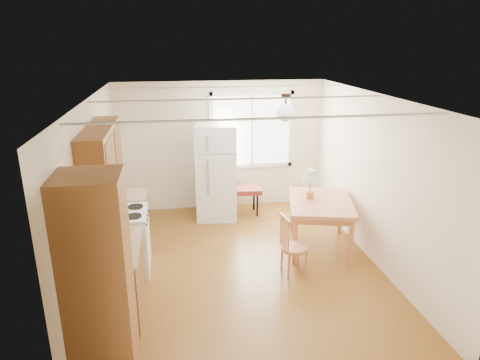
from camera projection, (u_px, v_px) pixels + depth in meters
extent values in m
cube|color=#5D3813|center=(242.00, 266.00, 6.39)|extent=(4.60, 5.60, 0.12)
cube|color=white|center=(242.00, 98.00, 5.61)|extent=(4.60, 5.60, 0.12)
cube|color=#F7E8C6|center=(221.00, 146.00, 8.34)|extent=(4.60, 0.10, 2.50)
cube|color=#F7E8C6|center=(290.00, 282.00, 3.65)|extent=(4.60, 0.10, 2.50)
cube|color=#F7E8C6|center=(94.00, 195.00, 5.70)|extent=(0.10, 5.60, 2.50)
cube|color=#F7E8C6|center=(376.00, 180.00, 6.30)|extent=(0.10, 5.60, 2.50)
cube|color=brown|center=(98.00, 280.00, 4.07)|extent=(0.60, 0.60, 2.10)
cube|color=brown|center=(116.00, 281.00, 5.20)|extent=(0.60, 1.10, 0.86)
cube|color=tan|center=(113.00, 248.00, 5.06)|extent=(0.62, 1.14, 0.04)
cube|color=white|center=(126.00, 241.00, 6.18)|extent=(0.65, 0.76, 0.90)
cube|color=brown|center=(129.00, 222.00, 6.89)|extent=(0.60, 0.60, 0.86)
cube|color=brown|center=(101.00, 154.00, 5.39)|extent=(0.33, 1.60, 0.70)
cube|color=white|center=(252.00, 130.00, 8.33)|extent=(1.50, 0.02, 1.35)
cylinder|color=#312115|center=(286.00, 96.00, 6.10)|extent=(0.14, 0.14, 0.06)
cylinder|color=#312115|center=(286.00, 103.00, 6.13)|extent=(0.03, 0.03, 0.16)
sphere|color=white|center=(285.00, 113.00, 6.18)|extent=(0.26, 0.26, 0.26)
cube|color=white|center=(216.00, 171.00, 7.95)|extent=(0.82, 0.82, 1.79)
cube|color=gray|center=(218.00, 154.00, 7.47)|extent=(0.74, 0.02, 0.02)
cube|color=gray|center=(208.00, 168.00, 7.50)|extent=(0.03, 0.03, 1.08)
cube|color=maroon|center=(230.00, 190.00, 8.13)|extent=(1.23, 0.56, 0.09)
cylinder|color=black|center=(205.00, 208.00, 7.98)|extent=(0.04, 0.04, 0.46)
cylinder|color=black|center=(257.00, 205.00, 8.13)|extent=(0.04, 0.04, 0.46)
cylinder|color=black|center=(203.00, 202.00, 8.30)|extent=(0.04, 0.04, 0.46)
cylinder|color=black|center=(254.00, 199.00, 8.45)|extent=(0.04, 0.04, 0.46)
cube|color=#B56B45|center=(321.00, 203.00, 6.75)|extent=(1.25, 1.48, 0.06)
cube|color=#B56B45|center=(321.00, 207.00, 6.78)|extent=(1.13, 1.36, 0.10)
cylinder|color=#B56B45|center=(295.00, 241.00, 6.37)|extent=(0.07, 0.07, 0.74)
cylinder|color=#B56B45|center=(351.00, 243.00, 6.30)|extent=(0.07, 0.07, 0.74)
cylinder|color=#B56B45|center=(293.00, 212.00, 7.45)|extent=(0.07, 0.07, 0.74)
cylinder|color=#B56B45|center=(340.00, 213.00, 7.39)|extent=(0.07, 0.07, 0.74)
cylinder|color=#B56B45|center=(294.00, 248.00, 6.09)|extent=(0.39, 0.39, 0.05)
cylinder|color=#B56B45|center=(289.00, 266.00, 6.00)|extent=(0.04, 0.04, 0.40)
cylinder|color=#B56B45|center=(306.00, 264.00, 6.07)|extent=(0.04, 0.04, 0.40)
cylinder|color=#B56B45|center=(282.00, 258.00, 6.24)|extent=(0.04, 0.04, 0.40)
cylinder|color=#B56B45|center=(299.00, 255.00, 6.31)|extent=(0.04, 0.04, 0.40)
cylinder|color=#B57F3A|center=(310.00, 195.00, 6.85)|extent=(0.13, 0.13, 0.11)
cylinder|color=#B57F3A|center=(310.00, 186.00, 6.81)|extent=(0.02, 0.02, 0.18)
cone|color=silver|center=(311.00, 175.00, 6.75)|extent=(0.27, 0.27, 0.18)
cube|color=black|center=(106.00, 259.00, 4.67)|extent=(0.19, 0.24, 0.08)
cube|color=black|center=(103.00, 247.00, 4.52)|extent=(0.19, 0.07, 0.30)
cylinder|color=black|center=(105.00, 248.00, 4.69)|extent=(0.15, 0.15, 0.13)
cylinder|color=red|center=(105.00, 240.00, 5.00)|extent=(0.12, 0.12, 0.18)
sphere|color=red|center=(104.00, 231.00, 4.97)|extent=(0.06, 0.06, 0.06)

